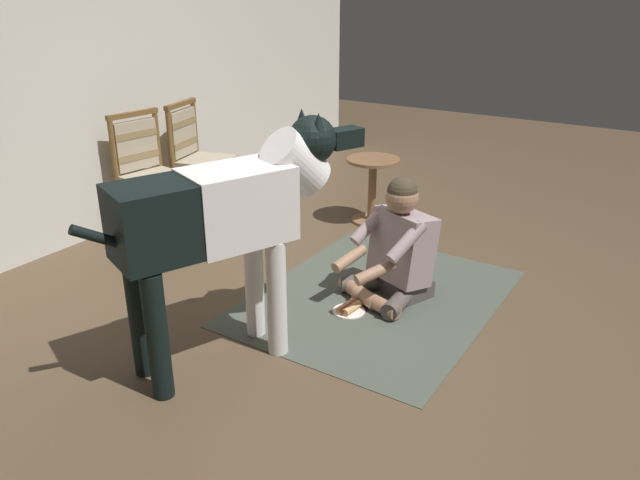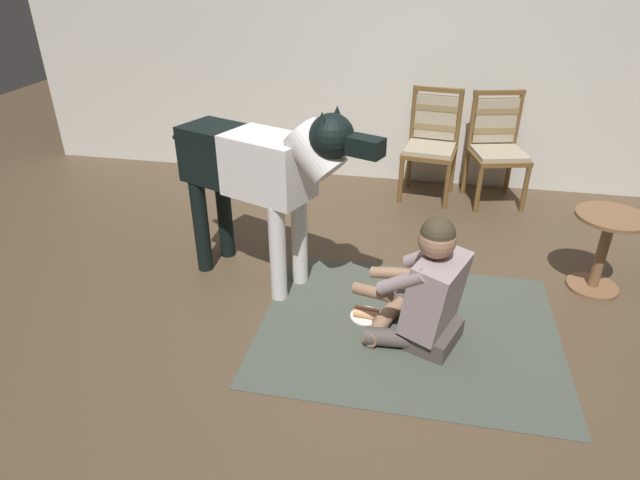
% 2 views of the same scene
% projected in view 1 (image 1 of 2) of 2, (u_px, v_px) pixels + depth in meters
% --- Properties ---
extents(ground_plane, '(13.16, 13.16, 0.00)m').
position_uv_depth(ground_plane, '(377.00, 317.00, 3.82)').
color(ground_plane, brown).
extents(back_wall, '(7.61, 0.10, 2.60)m').
position_uv_depth(back_wall, '(75.00, 72.00, 4.61)').
color(back_wall, silver).
rests_on(back_wall, ground).
extents(area_rug, '(1.82, 1.44, 0.01)m').
position_uv_depth(area_rug, '(377.00, 297.00, 4.05)').
color(area_rug, '#464C42').
rests_on(area_rug, ground).
extents(dining_chair_left_of_pair, '(0.52, 0.52, 0.98)m').
position_uv_depth(dining_chair_left_of_pair, '(147.00, 168.00, 4.96)').
color(dining_chair_left_of_pair, brown).
rests_on(dining_chair_left_of_pair, ground).
extents(dining_chair_right_of_pair, '(0.56, 0.56, 0.98)m').
position_uv_depth(dining_chair_right_of_pair, '(197.00, 153.00, 5.40)').
color(dining_chair_right_of_pair, brown).
rests_on(dining_chair_right_of_pair, ground).
extents(person_sitting_on_floor, '(0.69, 0.61, 0.82)m').
position_uv_depth(person_sitting_on_floor, '(396.00, 250.00, 3.95)').
color(person_sitting_on_floor, '#4F4541').
rests_on(person_sitting_on_floor, ground).
extents(large_dog, '(1.53, 0.74, 1.30)m').
position_uv_depth(large_dog, '(227.00, 214.00, 3.12)').
color(large_dog, silver).
rests_on(large_dog, ground).
extents(hot_dog_on_plate, '(0.21, 0.21, 0.06)m').
position_uv_depth(hot_dog_on_plate, '(349.00, 308.00, 3.86)').
color(hot_dog_on_plate, white).
rests_on(hot_dog_on_plate, ground).
extents(round_side_table, '(0.45, 0.45, 0.56)m').
position_uv_depth(round_side_table, '(372.00, 184.00, 5.22)').
color(round_side_table, brown).
rests_on(round_side_table, ground).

